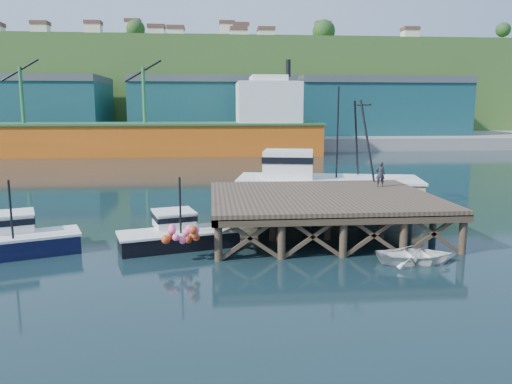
{
  "coord_description": "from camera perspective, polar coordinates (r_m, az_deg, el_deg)",
  "views": [
    {
      "loc": [
        -0.47,
        -26.36,
        6.78
      ],
      "look_at": [
        2.09,
        2.0,
        1.97
      ],
      "focal_mm": 35.0,
      "sensor_mm": 36.0,
      "label": 1
    }
  ],
  "objects": [
    {
      "name": "boat_black",
      "position": [
        25.06,
        -8.98,
        -4.68
      ],
      "size": [
        6.14,
        5.08,
        3.57
      ],
      "rotation": [
        0.0,
        0.0,
        0.28
      ],
      "color": "black",
      "rests_on": "ground"
    },
    {
      "name": "warehouse_left",
      "position": [
        97.67,
        -26.17,
        8.46
      ],
      "size": [
        32.0,
        16.0,
        9.0
      ],
      "primitive_type": "cube",
      "color": "#174C4B",
      "rests_on": "far_quay"
    },
    {
      "name": "boat_navy",
      "position": [
        26.01,
        -25.97,
        -4.85
      ],
      "size": [
        6.18,
        4.23,
        3.63
      ],
      "rotation": [
        0.0,
        0.0,
        0.36
      ],
      "color": "black",
      "rests_on": "ground"
    },
    {
      "name": "cargo_ship",
      "position": [
        74.87,
        -11.37,
        6.75
      ],
      "size": [
        55.5,
        10.0,
        13.75
      ],
      "color": "#D55C14",
      "rests_on": "ground"
    },
    {
      "name": "trawler",
      "position": [
        34.26,
        7.81,
        0.95
      ],
      "size": [
        12.85,
        6.72,
        8.19
      ],
      "rotation": [
        0.0,
        0.0,
        -0.2
      ],
      "color": "#C8B581",
      "rests_on": "ground"
    },
    {
      "name": "ground",
      "position": [
        27.22,
        -4.03,
        -4.86
      ],
      "size": [
        300.0,
        300.0,
        0.0
      ],
      "primitive_type": "plane",
      "color": "black",
      "rests_on": "ground"
    },
    {
      "name": "far_quay",
      "position": [
        96.53,
        -4.9,
        6.13
      ],
      "size": [
        160.0,
        40.0,
        2.0
      ],
      "primitive_type": "cube",
      "color": "gray",
      "rests_on": "ground"
    },
    {
      "name": "dockworker",
      "position": [
        30.64,
        14.03,
        1.99
      ],
      "size": [
        0.61,
        0.46,
        1.51
      ],
      "primitive_type": "imported",
      "rotation": [
        0.0,
        0.0,
        2.94
      ],
      "color": "black",
      "rests_on": "wharf"
    },
    {
      "name": "wharf",
      "position": [
        27.28,
        7.56,
        -0.71
      ],
      "size": [
        12.0,
        10.0,
        2.62
      ],
      "color": "brown",
      "rests_on": "ground"
    },
    {
      "name": "dinghy",
      "position": [
        23.32,
        17.72,
        -6.9
      ],
      "size": [
        3.46,
        2.56,
        0.69
      ],
      "primitive_type": "imported",
      "rotation": [
        0.0,
        0.0,
        1.52
      ],
      "color": "white",
      "rests_on": "ground"
    },
    {
      "name": "warehouse_mid",
      "position": [
        91.36,
        -4.93,
        9.38
      ],
      "size": [
        28.0,
        16.0,
        9.0
      ],
      "primitive_type": "cube",
      "color": "#174C4B",
      "rests_on": "far_quay"
    },
    {
      "name": "hillside",
      "position": [
        126.43,
        -5.05,
        11.47
      ],
      "size": [
        220.0,
        50.0,
        22.0
      ],
      "primitive_type": "cube",
      "color": "#2D511E",
      "rests_on": "ground"
    },
    {
      "name": "warehouse_right",
      "position": [
        96.31,
        13.46,
        9.17
      ],
      "size": [
        30.0,
        16.0,
        9.0
      ],
      "primitive_type": "cube",
      "color": "#174C4B",
      "rests_on": "far_quay"
    }
  ]
}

